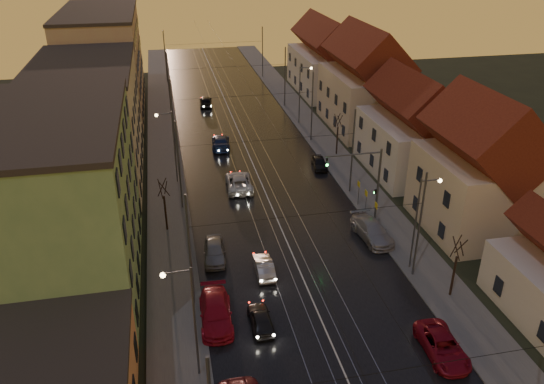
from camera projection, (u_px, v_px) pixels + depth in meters
ground at (346, 377)px, 32.52m from camera, size 160.00×160.00×0.00m
road at (244, 143)px, 67.51m from camera, size 16.00×120.00×0.04m
sidewalk_left at (164, 149)px, 65.66m from camera, size 4.00×120.00×0.15m
sidewalk_right at (319, 137)px, 69.30m from camera, size 4.00×120.00×0.15m
tram_rail_0 at (227, 144)px, 67.09m from camera, size 0.06×120.00×0.03m
tram_rail_1 at (238, 143)px, 67.35m from camera, size 0.06×120.00×0.03m
tram_rail_2 at (250, 142)px, 67.63m from camera, size 0.06×120.00×0.03m
tram_rail_3 at (261, 142)px, 67.89m from camera, size 0.06×120.00×0.03m
apartment_left_1 at (61, 206)px, 38.66m from camera, size 10.00×18.00×13.00m
apartment_left_2 at (89, 123)px, 56.39m from camera, size 10.00×20.00×12.00m
apartment_left_3 at (104, 63)px, 76.93m from camera, size 10.00×24.00×14.00m
house_right_1 at (479, 173)px, 46.29m from camera, size 8.67×10.20×10.80m
house_right_2 at (413, 131)px, 58.03m from camera, size 9.18×12.24×9.20m
house_right_3 at (365, 85)px, 70.63m from camera, size 9.18×14.28×11.50m
house_right_4 at (325, 61)px, 86.72m from camera, size 9.18×16.32×10.00m
catenary_pole_l_1 at (190, 252)px, 36.81m from camera, size 0.16×0.16×9.00m
catenary_pole_r_1 at (419, 226)px, 39.94m from camera, size 0.16×0.16×9.00m
catenary_pole_l_2 at (179, 166)px, 49.93m from camera, size 0.16×0.16×9.00m
catenary_pole_r_2 at (352, 152)px, 53.06m from camera, size 0.16×0.16×9.00m
catenary_pole_l_3 at (173, 116)px, 63.05m from camera, size 0.16×0.16×9.00m
catenary_pole_r_3 at (312, 107)px, 66.19m from camera, size 0.16×0.16×9.00m
catenary_pole_l_4 at (169, 84)px, 76.18m from camera, size 0.16×0.16×9.00m
catenary_pole_r_4 at (285, 77)px, 79.31m from camera, size 0.16×0.16×9.00m
catenary_pole_l_5 at (165, 57)px, 91.92m from camera, size 0.16×0.16×9.00m
catenary_pole_r_5 at (262, 52)px, 95.06m from camera, size 0.16×0.16×9.00m
street_lamp_0 at (189, 313)px, 30.42m from camera, size 1.75×0.32×8.00m
street_lamp_1 at (420, 215)px, 40.73m from camera, size 1.75×0.32×8.00m
street_lamp_2 at (171, 140)px, 54.91m from camera, size 1.75×0.32×8.00m
street_lamp_3 at (302, 89)px, 72.23m from camera, size 1.75×0.32×8.00m
traffic_light_mast at (369, 177)px, 47.66m from camera, size 5.30×0.32×7.20m
bare_tree_0 at (165, 206)px, 47.05m from camera, size 1.09×1.09×5.11m
bare_tree_1 at (455, 269)px, 38.51m from camera, size 1.09×1.09×5.11m
bare_tree_2 at (337, 135)px, 63.04m from camera, size 1.09×1.09×5.11m
driving_car_0 at (261, 319)px, 36.35m from camera, size 1.51×3.69×1.25m
driving_car_1 at (264, 267)px, 41.95m from camera, size 1.43×3.88×1.27m
driving_car_2 at (239, 182)px, 55.52m from camera, size 2.81×5.69×1.55m
driving_car_3 at (221, 142)px, 65.82m from camera, size 2.67×5.52×1.55m
driving_car_4 at (206, 101)px, 81.10m from camera, size 2.20×4.67×1.54m
parked_left_2 at (216, 312)px, 36.76m from camera, size 2.43×5.49×1.57m
parked_left_3 at (214, 251)px, 43.76m from camera, size 2.11×4.52×1.50m
parked_right_0 at (442, 346)px, 33.96m from camera, size 2.45×4.96×1.35m
parked_right_1 at (372, 231)px, 46.61m from camera, size 2.75×5.64×1.58m
parked_right_2 at (319, 163)px, 60.33m from camera, size 1.96×3.95×1.29m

